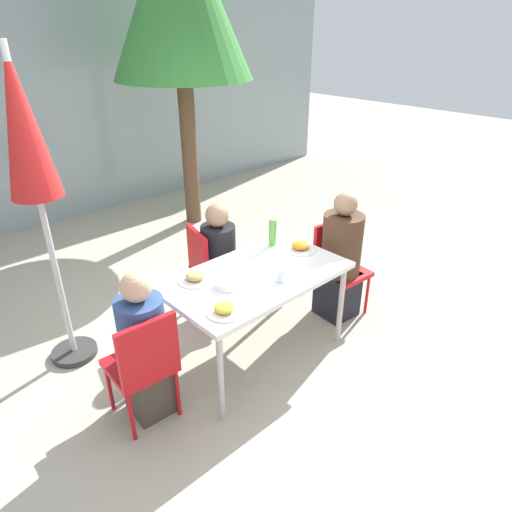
% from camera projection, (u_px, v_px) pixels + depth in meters
% --- Properties ---
extents(ground_plane, '(24.00, 24.00, 0.00)m').
position_uv_depth(ground_plane, '(256.00, 353.00, 3.78)').
color(ground_plane, '#B2A893').
extents(building_facade, '(10.00, 0.20, 3.00)m').
position_uv_depth(building_facade, '(40.00, 106.00, 5.68)').
color(building_facade, '#89999E').
rests_on(building_facade, ground).
extents(dining_table, '(1.39, 0.81, 0.76)m').
position_uv_depth(dining_table, '(256.00, 281.00, 3.46)').
color(dining_table, white).
rests_on(dining_table, ground).
extents(chair_left, '(0.42, 0.42, 0.86)m').
position_uv_depth(chair_left, '(144.00, 362.00, 2.93)').
color(chair_left, red).
rests_on(chair_left, ground).
extents(person_left, '(0.31, 0.31, 1.10)m').
position_uv_depth(person_left, '(145.00, 349.00, 3.00)').
color(person_left, '#473D33').
rests_on(person_left, ground).
extents(chair_right, '(0.43, 0.43, 0.86)m').
position_uv_depth(chair_right, '(337.00, 261.00, 4.15)').
color(chair_right, red).
rests_on(chair_right, ground).
extents(person_right, '(0.35, 0.35, 1.19)m').
position_uv_depth(person_right, '(340.00, 260.00, 4.04)').
color(person_right, black).
rests_on(person_right, ground).
extents(chair_far, '(0.48, 0.48, 0.86)m').
position_uv_depth(chair_far, '(209.00, 266.00, 4.07)').
color(chair_far, red).
rests_on(chair_far, ground).
extents(person_far, '(0.33, 0.33, 1.09)m').
position_uv_depth(person_far, '(219.00, 264.00, 4.06)').
color(person_far, black).
rests_on(person_far, ground).
extents(closed_umbrella, '(0.36, 0.36, 2.36)m').
position_uv_depth(closed_umbrella, '(26.00, 142.00, 2.96)').
color(closed_umbrella, '#333333').
rests_on(closed_umbrella, ground).
extents(plate_0, '(0.27, 0.27, 0.07)m').
position_uv_depth(plate_0, '(300.00, 247.00, 3.77)').
color(plate_0, white).
rests_on(plate_0, dining_table).
extents(plate_1, '(0.24, 0.24, 0.07)m').
position_uv_depth(plate_1, '(224.00, 310.00, 2.96)').
color(plate_1, white).
rests_on(plate_1, dining_table).
extents(plate_2, '(0.26, 0.26, 0.07)m').
position_uv_depth(plate_2, '(195.00, 277.00, 3.33)').
color(plate_2, white).
rests_on(plate_2, dining_table).
extents(bottle, '(0.06, 0.06, 0.24)m').
position_uv_depth(bottle, '(273.00, 232.00, 3.82)').
color(bottle, '#51A338').
rests_on(bottle, dining_table).
extents(drinking_cup, '(0.07, 0.07, 0.10)m').
position_uv_depth(drinking_cup, '(281.00, 275.00, 3.31)').
color(drinking_cup, silver).
rests_on(drinking_cup, dining_table).
extents(salad_bowl, '(0.18, 0.18, 0.05)m').
position_uv_depth(salad_bowl, '(227.00, 284.00, 3.24)').
color(salad_bowl, white).
rests_on(salad_bowl, dining_table).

